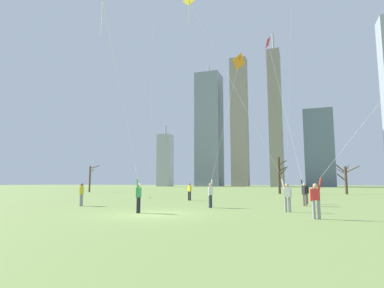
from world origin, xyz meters
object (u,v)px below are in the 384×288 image
(bare_tree_center, at_px, (90,177))
(kite_flyer_far_back_red, at_px, (294,149))
(bystander_strolling_midfield, at_px, (305,192))
(kite_flyer_foreground_right_green, at_px, (353,149))
(distant_kite_drifting_right_teal, at_px, (291,0))
(bystander_watching_nearby, at_px, (82,193))
(distant_kite_low_near_trees_blue, at_px, (153,8))
(kite_flyer_midfield_center_orange, at_px, (218,157))
(kite_flyer_midfield_left_white, at_px, (132,162))
(kite_flyer_midfield_right_yellow, at_px, (275,171))
(bare_tree_leftmost, at_px, (346,178))
(bare_tree_rightmost, at_px, (280,175))
(bystander_far_off_by_trees, at_px, (190,191))

(bare_tree_center, bearing_deg, kite_flyer_far_back_red, -31.18)
(kite_flyer_far_back_red, xyz_separation_m, bystander_strolling_midfield, (0.73, 0.76, -3.37))
(kite_flyer_foreground_right_green, relative_size, distant_kite_drifting_right_teal, 0.52)
(bystander_watching_nearby, xyz_separation_m, distant_kite_low_near_trees_blue, (-2.10, 14.87, 22.93))
(kite_flyer_midfield_center_orange, xyz_separation_m, distant_kite_low_near_trees_blue, (-11.57, 12.32, 20.36))
(kite_flyer_midfield_left_white, bearing_deg, distant_kite_drifting_right_teal, 68.70)
(kite_flyer_midfield_right_yellow, xyz_separation_m, bare_tree_center, (-34.18, 28.16, 0.36))
(bare_tree_leftmost, bearing_deg, bare_tree_rightmost, -173.43)
(kite_flyer_midfield_center_orange, bearing_deg, distant_kite_low_near_trees_blue, 133.21)
(kite_flyer_midfield_right_yellow, xyz_separation_m, kite_flyer_far_back_red, (0.95, 6.90, 1.97))
(bare_tree_leftmost, xyz_separation_m, bare_tree_rightmost, (-9.15, -1.05, 0.51))
(kite_flyer_midfield_left_white, distance_m, kite_flyer_foreground_right_green, 10.72)
(kite_flyer_foreground_right_green, bearing_deg, kite_flyer_midfield_center_orange, 145.40)
(bare_tree_leftmost, bearing_deg, distant_kite_drifting_right_teal, -112.96)
(kite_flyer_foreground_right_green, xyz_separation_m, bystander_watching_nearby, (-17.21, 2.79, -2.28))
(kite_flyer_midfield_center_orange, distance_m, distant_kite_drifting_right_teal, 24.03)
(kite_flyer_far_back_red, bearing_deg, kite_flyer_midfield_left_white, -125.21)
(kite_flyer_foreground_right_green, bearing_deg, kite_flyer_midfield_left_white, -171.44)
(kite_flyer_midfield_center_orange, height_order, kite_flyer_foreground_right_green, kite_flyer_foreground_right_green)
(kite_flyer_foreground_right_green, xyz_separation_m, distant_kite_drifting_right_teal, (-2.49, 19.19, 19.21))
(bystander_far_off_by_trees, bearing_deg, bare_tree_center, 143.64)
(bystander_strolling_midfield, distance_m, bare_tree_center, 41.35)
(bystander_far_off_by_trees, bearing_deg, kite_flyer_far_back_red, -14.17)
(kite_flyer_foreground_right_green, bearing_deg, bare_tree_center, 140.89)
(bystander_far_off_by_trees, xyz_separation_m, bare_tree_rightmost, (6.94, 21.12, 1.98))
(bystander_far_off_by_trees, distance_m, bystander_watching_nearby, 10.40)
(kite_flyer_midfield_left_white, height_order, bystander_far_off_by_trees, kite_flyer_midfield_left_white)
(bystander_far_off_by_trees, xyz_separation_m, distant_kite_drifting_right_teal, (9.76, 7.25, 21.49))
(kite_flyer_midfield_left_white, distance_m, bare_tree_leftmost, 38.50)
(bystander_strolling_midfield, xyz_separation_m, bare_tree_center, (-35.86, 20.50, 1.76))
(kite_flyer_far_back_red, bearing_deg, kite_flyer_midfield_right_yellow, -97.87)
(kite_flyer_midfield_left_white, relative_size, bystander_far_off_by_trees, 6.47)
(kite_flyer_midfield_left_white, height_order, distant_kite_drifting_right_teal, distant_kite_drifting_right_teal)
(distant_kite_drifting_right_teal, distance_m, distant_kite_low_near_trees_blue, 16.94)
(bystander_strolling_midfield, bearing_deg, kite_flyer_midfield_left_white, -125.83)
(kite_flyer_midfield_left_white, relative_size, kite_flyer_far_back_red, 0.64)
(bystander_watching_nearby, height_order, bare_tree_center, bare_tree_center)
(kite_flyer_foreground_right_green, height_order, bare_tree_rightmost, kite_flyer_foreground_right_green)
(bystander_strolling_midfield, height_order, bare_tree_leftmost, bare_tree_leftmost)
(kite_flyer_midfield_left_white, xyz_separation_m, distant_kite_low_near_trees_blue, (-8.71, 19.25, 21.10))
(kite_flyer_midfield_left_white, height_order, bystander_watching_nearby, kite_flyer_midfield_left_white)
(kite_flyer_far_back_red, xyz_separation_m, distant_kite_low_near_trees_blue, (-16.56, 8.12, 19.56))
(kite_flyer_foreground_right_green, bearing_deg, bystander_watching_nearby, 170.80)
(bystander_strolling_midfield, height_order, bystander_watching_nearby, same)
(kite_flyer_midfield_left_white, xyz_separation_m, bystander_strolling_midfield, (8.58, 11.88, -1.83))
(distant_kite_low_near_trees_blue, distance_m, bare_tree_center, 31.08)
(distant_kite_low_near_trees_blue, xyz_separation_m, bare_tree_center, (-18.57, 13.14, -21.17))
(kite_flyer_midfield_center_orange, bearing_deg, bystander_far_off_by_trees, 124.41)
(bare_tree_center, bearing_deg, distant_kite_drifting_right_teal, -18.16)
(bare_tree_rightmost, bearing_deg, bystander_far_off_by_trees, -108.19)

